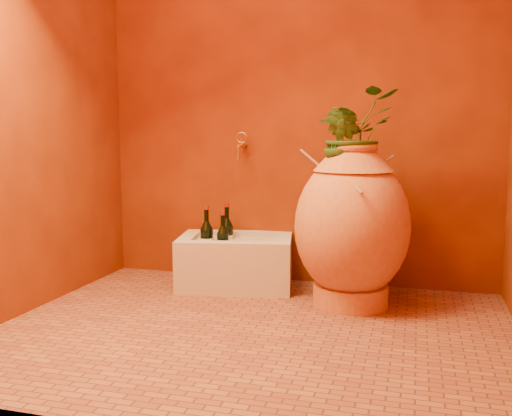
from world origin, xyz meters
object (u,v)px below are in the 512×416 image
(stone_basin, at_px, (236,262))
(wine_bottle_a, at_px, (227,237))
(wine_bottle_b, at_px, (223,243))
(wine_bottle_c, at_px, (207,240))
(amphora, at_px, (352,226))
(wall_tap, at_px, (241,145))

(stone_basin, xyz_separation_m, wine_bottle_a, (-0.08, 0.06, 0.15))
(wine_bottle_b, height_order, wine_bottle_c, wine_bottle_c)
(wine_bottle_a, bearing_deg, wine_bottle_c, -123.53)
(wine_bottle_b, bearing_deg, amphora, -7.61)
(stone_basin, xyz_separation_m, wall_tap, (-0.01, 0.16, 0.73))
(stone_basin, height_order, wine_bottle_c, wine_bottle_c)
(stone_basin, bearing_deg, wine_bottle_a, 142.77)
(wine_bottle_b, bearing_deg, wine_bottle_c, 173.50)
(amphora, distance_m, stone_basin, 0.82)
(wine_bottle_a, height_order, wine_bottle_c, wine_bottle_a)
(stone_basin, relative_size, wine_bottle_a, 2.24)
(wine_bottle_a, distance_m, wine_bottle_c, 0.16)
(wine_bottle_a, bearing_deg, wall_tap, 57.78)
(stone_basin, distance_m, wine_bottle_c, 0.23)
(amphora, xyz_separation_m, stone_basin, (-0.74, 0.19, -0.30))
(wine_bottle_b, bearing_deg, wall_tap, 80.34)
(wall_tap, bearing_deg, wine_bottle_a, -122.22)
(wine_bottle_a, distance_m, wine_bottle_b, 0.15)
(wine_bottle_a, xyz_separation_m, wine_bottle_b, (0.02, -0.14, -0.01))
(amphora, bearing_deg, wine_bottle_a, 162.90)
(stone_basin, height_order, wine_bottle_b, wine_bottle_b)
(wine_bottle_a, relative_size, wall_tap, 1.92)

